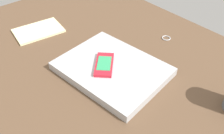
{
  "coord_description": "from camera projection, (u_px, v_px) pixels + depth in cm",
  "views": [
    {
      "loc": [
        -48.03,
        40.57,
        52.14
      ],
      "look_at": [
        -6.05,
        4.34,
        5.0
      ],
      "focal_mm": 38.76,
      "sensor_mm": 36.0,
      "label": 1
    }
  ],
  "objects": [
    {
      "name": "desk_surface",
      "position": [
        110.0,
        61.0,
        0.81
      ],
      "size": [
        120.0,
        80.0,
        3.0
      ],
      "primitive_type": "cube",
      "color": "brown",
      "rests_on": "ground"
    },
    {
      "name": "laptop_closed",
      "position": [
        112.0,
        69.0,
        0.73
      ],
      "size": [
        33.71,
        27.72,
        2.54
      ],
      "primitive_type": "cube",
      "rotation": [
        0.0,
        0.0,
        0.13
      ],
      "color": "#B7BABC",
      "rests_on": "desk_surface"
    },
    {
      "name": "cell_phone_on_laptop",
      "position": [
        104.0,
        64.0,
        0.72
      ],
      "size": [
        11.09,
        11.09,
        1.11
      ],
      "color": "red",
      "rests_on": "laptop_closed"
    },
    {
      "name": "key_ring",
      "position": [
        166.0,
        38.0,
        0.88
      ],
      "size": [
        3.15,
        3.15,
        0.36
      ],
      "primitive_type": "torus",
      "color": "silver",
      "rests_on": "desk_surface"
    },
    {
      "name": "notepad",
      "position": [
        38.0,
        31.0,
        0.91
      ],
      "size": [
        13.98,
        18.7,
        0.8
      ],
      "primitive_type": "cube",
      "rotation": [
        0.0,
        0.0,
        -0.13
      ],
      "color": "#F2EDB2",
      "rests_on": "desk_surface"
    }
  ]
}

